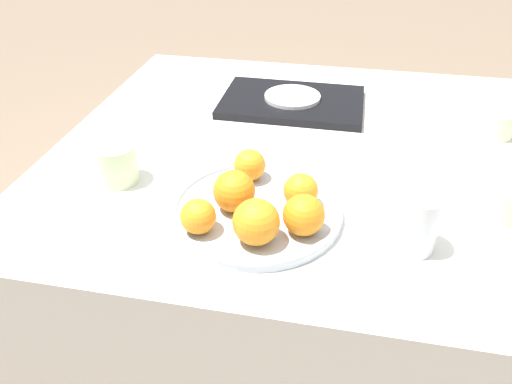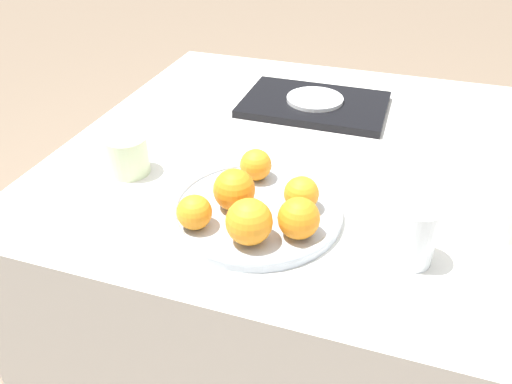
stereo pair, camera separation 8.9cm
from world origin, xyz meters
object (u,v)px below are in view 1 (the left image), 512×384
(orange_1, at_px, (301,191))
(orange_2, at_px, (304,215))
(orange_5, at_px, (198,216))
(cup_2, at_px, (116,163))
(cup_0, at_px, (504,201))
(side_plate, at_px, (292,97))
(fruit_platter, at_px, (256,209))
(orange_0, at_px, (234,191))
(serving_tray, at_px, (292,102))
(napkin, at_px, (405,157))
(orange_4, at_px, (256,222))
(water_glass, at_px, (417,222))
(orange_3, at_px, (250,165))
(cup_1, at_px, (496,123))

(orange_1, relative_size, orange_2, 0.89)
(orange_5, bearing_deg, cup_2, 145.89)
(orange_5, relative_size, cup_0, 0.78)
(orange_1, relative_size, side_plate, 0.43)
(fruit_platter, height_order, orange_0, orange_0)
(fruit_platter, distance_m, side_plate, 0.49)
(serving_tray, xyz_separation_m, napkin, (0.28, -0.23, -0.01))
(serving_tray, relative_size, cup_0, 4.69)
(orange_4, relative_size, water_glass, 0.75)
(orange_1, xyz_separation_m, cup_0, (0.36, 0.06, -0.02))
(orange_1, xyz_separation_m, side_plate, (-0.08, 0.47, -0.02))
(fruit_platter, relative_size, orange_0, 4.15)
(orange_2, distance_m, napkin, 0.37)
(fruit_platter, relative_size, orange_2, 4.43)
(orange_0, relative_size, orange_1, 1.20)
(orange_2, relative_size, orange_3, 1.14)
(orange_4, bearing_deg, orange_5, 176.24)
(cup_0, bearing_deg, orange_4, -156.97)
(fruit_platter, height_order, orange_4, orange_4)
(water_glass, height_order, cup_0, water_glass)
(water_glass, distance_m, cup_2, 0.58)
(orange_2, xyz_separation_m, cup_2, (-0.39, 0.11, -0.01))
(orange_4, height_order, cup_1, orange_4)
(orange_3, bearing_deg, orange_0, -93.27)
(side_plate, bearing_deg, cup_0, -42.47)
(cup_1, bearing_deg, orange_5, -138.43)
(orange_1, xyz_separation_m, orange_3, (-0.11, 0.07, -0.00))
(orange_4, bearing_deg, water_glass, 11.93)
(orange_0, distance_m, cup_2, 0.27)
(side_plate, relative_size, cup_0, 1.87)
(fruit_platter, height_order, cup_0, cup_0)
(orange_1, bearing_deg, serving_tray, 99.54)
(orange_0, bearing_deg, serving_tray, 85.83)
(serving_tray, height_order, cup_0, cup_0)
(side_plate, bearing_deg, napkin, -39.12)
(orange_0, bearing_deg, side_plate, 85.83)
(orange_1, bearing_deg, orange_5, -145.54)
(water_glass, bearing_deg, serving_tray, 117.55)
(fruit_platter, bearing_deg, napkin, 43.50)
(orange_3, xyz_separation_m, napkin, (0.31, 0.17, -0.04))
(serving_tray, bearing_deg, orange_2, -80.31)
(side_plate, bearing_deg, orange_0, -94.17)
(cup_1, height_order, napkin, cup_1)
(orange_1, relative_size, serving_tray, 0.17)
(fruit_platter, relative_size, cup_0, 4.04)
(orange_0, distance_m, cup_1, 0.68)
(cup_1, distance_m, napkin, 0.26)
(cup_0, distance_m, napkin, 0.24)
(orange_4, distance_m, cup_2, 0.35)
(fruit_platter, height_order, cup_2, cup_2)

